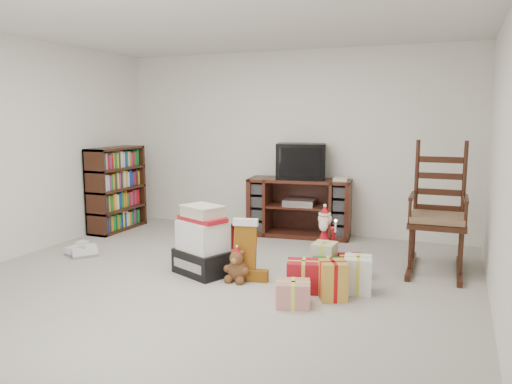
% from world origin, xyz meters
% --- Properties ---
extents(room, '(5.01, 5.01, 2.51)m').
position_xyz_m(room, '(0.00, 0.00, 1.25)').
color(room, beige).
rests_on(room, ground).
extents(tv_stand, '(1.41, 0.64, 0.78)m').
position_xyz_m(tv_stand, '(0.22, 2.23, 0.39)').
color(tv_stand, '#491D14').
rests_on(tv_stand, floor).
extents(bookshelf, '(0.32, 0.96, 1.18)m').
position_xyz_m(bookshelf, '(-2.31, 1.61, 0.57)').
color(bookshelf, '#351A0E').
rests_on(bookshelf, floor).
extents(rocking_chair, '(0.58, 0.95, 1.42)m').
position_xyz_m(rocking_chair, '(2.01, 1.32, 0.48)').
color(rocking_chair, '#351A0E').
rests_on(rocking_chair, floor).
extents(gift_pile, '(0.67, 0.59, 0.70)m').
position_xyz_m(gift_pile, '(-0.21, 0.27, 0.31)').
color(gift_pile, black).
rests_on(gift_pile, floor).
extents(red_suitcase, '(0.35, 0.19, 0.52)m').
position_xyz_m(red_suitcase, '(-0.24, 0.62, 0.23)').
color(red_suitcase, maroon).
rests_on(red_suitcase, floor).
extents(stocking, '(0.31, 0.18, 0.62)m').
position_xyz_m(stocking, '(0.26, 0.27, 0.31)').
color(stocking, '#0D7A0E').
rests_on(stocking, floor).
extents(teddy_bear, '(0.21, 0.19, 0.31)m').
position_xyz_m(teddy_bear, '(0.21, 0.19, 0.14)').
color(teddy_bear, brown).
rests_on(teddy_bear, floor).
extents(santa_figurine, '(0.31, 0.29, 0.63)m').
position_xyz_m(santa_figurine, '(0.83, 1.20, 0.24)').
color(santa_figurine, '#AB121B').
rests_on(santa_figurine, floor).
extents(mrs_claus_figurine, '(0.26, 0.25, 0.54)m').
position_xyz_m(mrs_claus_figurine, '(-0.30, 0.82, 0.21)').
color(mrs_claus_figurine, '#AB121B').
rests_on(mrs_claus_figurine, floor).
extents(sneaker_pair, '(0.42, 0.31, 0.10)m').
position_xyz_m(sneaker_pair, '(-1.85, 0.33, 0.05)').
color(sneaker_pair, white).
rests_on(sneaker_pair, floor).
extents(gift_cluster, '(0.84, 1.22, 0.29)m').
position_xyz_m(gift_cluster, '(1.10, 0.33, 0.14)').
color(gift_cluster, '#AA131F').
rests_on(gift_cluster, floor).
extents(crt_television, '(0.74, 0.61, 0.47)m').
position_xyz_m(crt_television, '(0.22, 2.25, 1.02)').
color(crt_television, black).
rests_on(crt_television, tv_stand).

